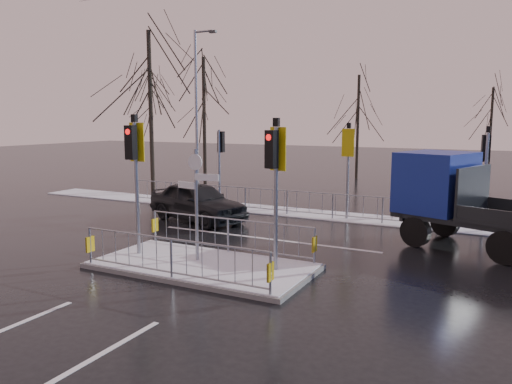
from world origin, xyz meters
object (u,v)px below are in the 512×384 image
at_px(flatbed_truck, 463,198).
at_px(street_lamp_left, 198,109).
at_px(car_far_lane, 198,201).
at_px(traffic_island, 202,254).

height_order(flatbed_truck, street_lamp_left, street_lamp_left).
bearing_deg(street_lamp_left, flatbed_truck, -17.03).
relative_size(car_far_lane, street_lamp_left, 0.55).
bearing_deg(flatbed_truck, street_lamp_left, 162.97).
distance_m(car_far_lane, flatbed_truck, 9.76).
distance_m(traffic_island, flatbed_truck, 8.36).
bearing_deg(traffic_island, flatbed_truck, 43.28).
height_order(car_far_lane, street_lamp_left, street_lamp_left).
xyz_separation_m(car_far_lane, street_lamp_left, (-2.73, 4.19, 3.72)).
distance_m(flatbed_truck, street_lamp_left, 13.34).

